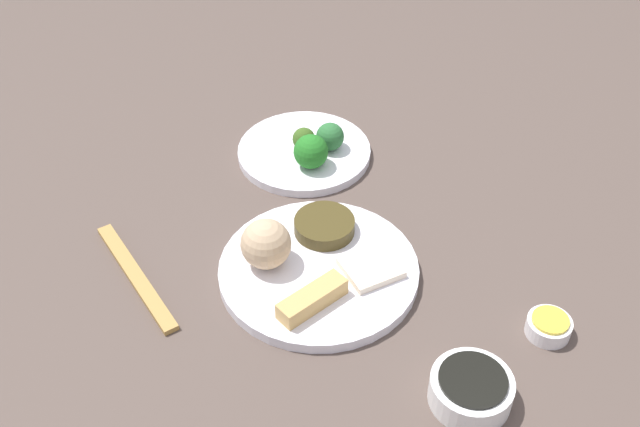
# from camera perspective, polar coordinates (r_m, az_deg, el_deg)

# --- Properties ---
(tabletop) EXTENTS (2.20, 2.20, 0.02)m
(tabletop) POSITION_cam_1_polar(r_m,az_deg,el_deg) (1.04, 2.37, -4.98)
(tabletop) COLOR #50423B
(tabletop) RESTS_ON ground
(main_plate) EXTENTS (0.27, 0.27, 0.02)m
(main_plate) POSITION_cam_1_polar(r_m,az_deg,el_deg) (1.03, -0.10, -4.30)
(main_plate) COLOR white
(main_plate) RESTS_ON tabletop
(rice_scoop) EXTENTS (0.07, 0.07, 0.07)m
(rice_scoop) POSITION_cam_1_polar(r_m,az_deg,el_deg) (1.01, -4.09, -2.30)
(rice_scoop) COLOR tan
(rice_scoop) RESTS_ON main_plate
(spring_roll) EXTENTS (0.10, 0.08, 0.02)m
(spring_roll) POSITION_cam_1_polar(r_m,az_deg,el_deg) (0.97, -0.59, -6.44)
(spring_roll) COLOR tan
(spring_roll) RESTS_ON main_plate
(crab_rangoon_wonton) EXTENTS (0.09, 0.09, 0.01)m
(crab_rangoon_wonton) POSITION_cam_1_polar(r_m,az_deg,el_deg) (1.02, 3.85, -4.10)
(crab_rangoon_wonton) COLOR beige
(crab_rangoon_wonton) RESTS_ON main_plate
(stir_fry_heap) EXTENTS (0.09, 0.09, 0.02)m
(stir_fry_heap) POSITION_cam_1_polar(r_m,az_deg,el_deg) (1.07, 0.33, -0.93)
(stir_fry_heap) COLOR #423717
(stir_fry_heap) RESTS_ON main_plate
(broccoli_plate) EXTENTS (0.21, 0.21, 0.01)m
(broccoli_plate) POSITION_cam_1_polar(r_m,az_deg,el_deg) (1.23, -1.20, 4.64)
(broccoli_plate) COLOR white
(broccoli_plate) RESTS_ON tabletop
(broccoli_floret_0) EXTENTS (0.04, 0.04, 0.04)m
(broccoli_floret_0) POSITION_cam_1_polar(r_m,az_deg,el_deg) (1.22, -1.22, 5.63)
(broccoli_floret_0) COLOR #38581D
(broccoli_floret_0) RESTS_ON broccoli_plate
(broccoli_floret_1) EXTENTS (0.05, 0.05, 0.05)m
(broccoli_floret_1) POSITION_cam_1_polar(r_m,az_deg,el_deg) (1.18, -0.69, 4.68)
(broccoli_floret_1) COLOR #227121
(broccoli_floret_1) RESTS_ON broccoli_plate
(broccoli_floret_2) EXTENTS (0.05, 0.05, 0.05)m
(broccoli_floret_2) POSITION_cam_1_polar(r_m,az_deg,el_deg) (1.22, 0.76, 5.80)
(broccoli_floret_2) COLOR #2B6833
(broccoli_floret_2) RESTS_ON broccoli_plate
(soy_sauce_bowl) EXTENTS (0.10, 0.10, 0.04)m
(soy_sauce_bowl) POSITION_cam_1_polar(r_m,az_deg,el_deg) (0.91, 11.26, -12.88)
(soy_sauce_bowl) COLOR white
(soy_sauce_bowl) RESTS_ON tabletop
(soy_sauce_bowl_liquid) EXTENTS (0.08, 0.08, 0.00)m
(soy_sauce_bowl_liquid) POSITION_cam_1_polar(r_m,az_deg,el_deg) (0.90, 11.43, -12.14)
(soy_sauce_bowl_liquid) COLOR black
(soy_sauce_bowl_liquid) RESTS_ON soy_sauce_bowl
(sauce_ramekin_hot_mustard) EXTENTS (0.06, 0.06, 0.02)m
(sauce_ramekin_hot_mustard) POSITION_cam_1_polar(r_m,az_deg,el_deg) (1.00, 16.79, -8.16)
(sauce_ramekin_hot_mustard) COLOR white
(sauce_ramekin_hot_mustard) RESTS_ON tabletop
(sauce_ramekin_hot_mustard_liquid) EXTENTS (0.05, 0.05, 0.00)m
(sauce_ramekin_hot_mustard_liquid) POSITION_cam_1_polar(r_m,az_deg,el_deg) (0.99, 16.94, -7.67)
(sauce_ramekin_hot_mustard_liquid) COLOR gold
(sauce_ramekin_hot_mustard_liquid) RESTS_ON sauce_ramekin_hot_mustard
(chopsticks_pair) EXTENTS (0.12, 0.21, 0.01)m
(chopsticks_pair) POSITION_cam_1_polar(r_m,az_deg,el_deg) (1.06, -13.67, -4.59)
(chopsticks_pair) COLOR #AD8443
(chopsticks_pair) RESTS_ON tabletop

